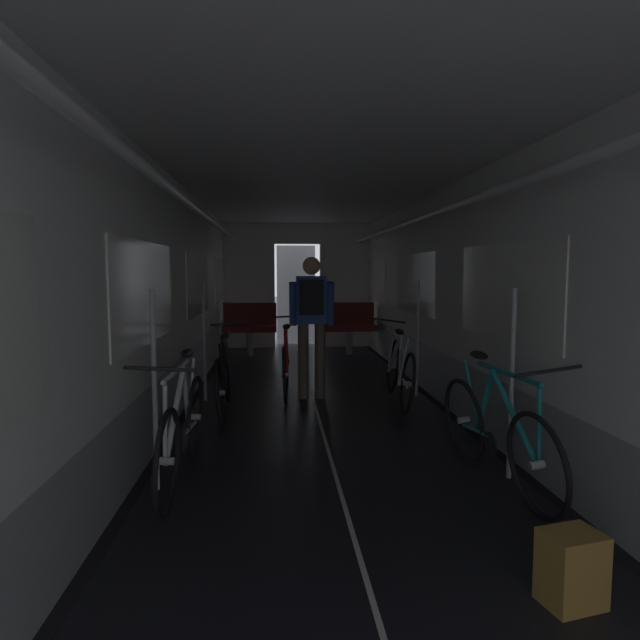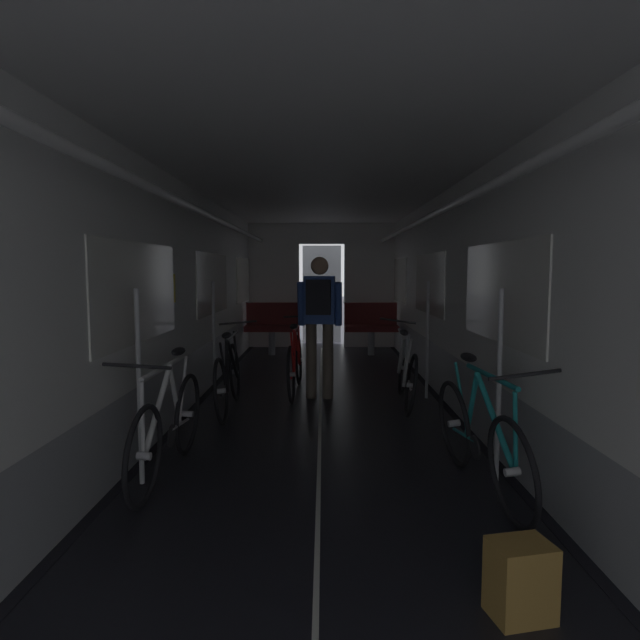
# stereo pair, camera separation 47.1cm
# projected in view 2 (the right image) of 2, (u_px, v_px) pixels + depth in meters

# --- Properties ---
(train_car_shell) EXTENTS (3.14, 12.34, 2.57)m
(train_car_shell) POSITION_uv_depth(u_px,v_px,m) (320.00, 253.00, 5.18)
(train_car_shell) COLOR black
(train_car_shell) RESTS_ON ground
(bench_seat_far_left) EXTENTS (0.98, 0.51, 0.95)m
(bench_seat_far_left) POSITION_uv_depth(u_px,v_px,m) (272.00, 323.00, 9.74)
(bench_seat_far_left) COLOR gray
(bench_seat_far_left) RESTS_ON ground
(bench_seat_far_right) EXTENTS (0.98, 0.51, 0.95)m
(bench_seat_far_right) POSITION_uv_depth(u_px,v_px,m) (371.00, 323.00, 9.73)
(bench_seat_far_right) COLOR gray
(bench_seat_far_right) RESTS_ON ground
(bicycle_silver) EXTENTS (0.44, 1.69, 0.96)m
(bicycle_silver) POSITION_uv_depth(u_px,v_px,m) (406.00, 372.00, 6.07)
(bicycle_silver) COLOR black
(bicycle_silver) RESTS_ON ground
(bicycle_black) EXTENTS (0.44, 1.69, 0.95)m
(bicycle_black) POSITION_uv_depth(u_px,v_px,m) (228.00, 376.00, 5.80)
(bicycle_black) COLOR black
(bicycle_black) RESTS_ON ground
(bicycle_teal) EXTENTS (0.46, 1.69, 0.95)m
(bicycle_teal) POSITION_uv_depth(u_px,v_px,m) (480.00, 437.00, 3.69)
(bicycle_teal) COLOR black
(bicycle_teal) RESTS_ON ground
(bicycle_white) EXTENTS (0.44, 1.69, 0.94)m
(bicycle_white) POSITION_uv_depth(u_px,v_px,m) (168.00, 425.00, 3.96)
(bicycle_white) COLOR black
(bicycle_white) RESTS_ON ground
(person_cyclist_aisle) EXTENTS (0.54, 0.39, 1.69)m
(person_cyclist_aisle) POSITION_uv_depth(u_px,v_px,m) (319.00, 314.00, 6.32)
(person_cyclist_aisle) COLOR brown
(person_cyclist_aisle) RESTS_ON ground
(bicycle_red_in_aisle) EXTENTS (0.44, 1.69, 0.94)m
(bicycle_red_in_aisle) POSITION_uv_depth(u_px,v_px,m) (295.00, 363.00, 6.64)
(bicycle_red_in_aisle) COLOR black
(bicycle_red_in_aisle) RESTS_ON ground
(backpack_on_floor) EXTENTS (0.30, 0.25, 0.34)m
(backpack_on_floor) POSITION_uv_depth(u_px,v_px,m) (521.00, 580.00, 2.35)
(backpack_on_floor) COLOR olive
(backpack_on_floor) RESTS_ON ground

